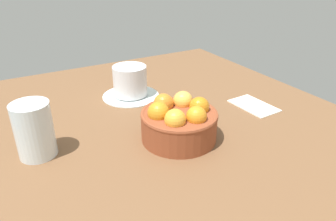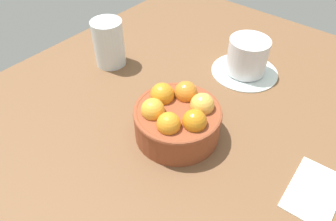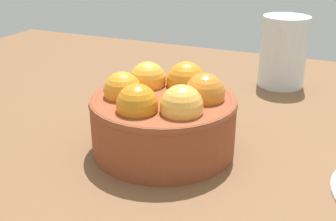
% 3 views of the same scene
% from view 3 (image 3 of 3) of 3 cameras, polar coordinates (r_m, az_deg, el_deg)
% --- Properties ---
extents(ground_plane, '(1.11, 0.87, 0.04)m').
position_cam_3_polar(ground_plane, '(0.47, -0.60, -7.27)').
color(ground_plane, brown).
extents(terracotta_bowl, '(0.16, 0.16, 0.09)m').
position_cam_3_polar(terracotta_bowl, '(0.45, -0.58, -0.56)').
color(terracotta_bowl, brown).
rests_on(terracotta_bowl, ground_plane).
extents(water_glass, '(0.07, 0.07, 0.11)m').
position_cam_3_polar(water_glass, '(0.66, 15.45, 7.77)').
color(water_glass, silver).
rests_on(water_glass, ground_plane).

